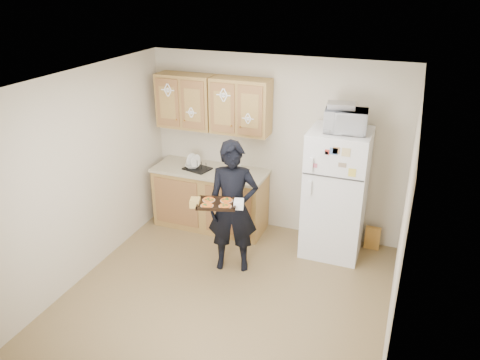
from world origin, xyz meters
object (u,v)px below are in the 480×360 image
(refrigerator, at_px, (335,193))
(baking_tray, at_px, (217,204))
(dish_rack, at_px, (197,165))
(microwave, at_px, (346,121))
(person, at_px, (233,208))

(refrigerator, bearing_deg, baking_tray, -136.58)
(refrigerator, distance_m, baking_tray, 1.64)
(baking_tray, xyz_separation_m, dish_rack, (-0.79, 1.12, -0.04))
(microwave, bearing_deg, dish_rack, 173.06)
(dish_rack, bearing_deg, refrigerator, 0.07)
(refrigerator, distance_m, person, 1.38)
(refrigerator, height_order, microwave, microwave)
(microwave, distance_m, dish_rack, 2.20)
(baking_tray, bearing_deg, person, 56.73)
(person, distance_m, baking_tray, 0.34)
(person, bearing_deg, microwave, 17.66)
(baking_tray, height_order, microwave, microwave)
(refrigerator, relative_size, dish_rack, 4.76)
(baking_tray, height_order, dish_rack, dish_rack)
(person, height_order, microwave, microwave)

